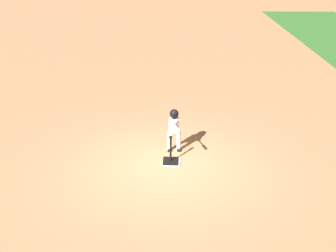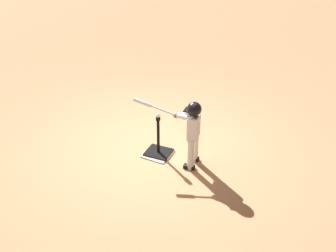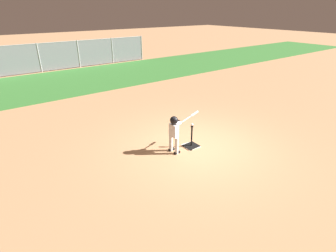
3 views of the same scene
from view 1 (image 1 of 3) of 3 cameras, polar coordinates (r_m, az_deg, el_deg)
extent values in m
plane|color=#AD7F56|center=(9.55, -0.37, -5.72)|extent=(90.00, 90.00, 0.00)
cube|color=white|center=(9.69, 0.51, -5.22)|extent=(0.47, 0.47, 0.02)
cube|color=black|center=(9.69, 0.38, -5.15)|extent=(0.42, 0.38, 0.04)
cylinder|color=black|center=(9.53, 0.38, -3.43)|extent=(0.05, 0.05, 0.61)
cylinder|color=black|center=(9.39, 0.39, -1.62)|extent=(0.08, 0.08, 0.05)
cylinder|color=silver|center=(10.15, 1.57, -2.21)|extent=(0.12, 0.12, 0.52)
cube|color=black|center=(10.24, 1.56, -3.41)|extent=(0.19, 0.11, 0.06)
cylinder|color=silver|center=(10.14, 0.17, -2.24)|extent=(0.12, 0.12, 0.52)
cube|color=black|center=(10.22, 0.18, -3.44)|extent=(0.19, 0.11, 0.06)
cube|color=silver|center=(9.96, 0.89, 0.10)|extent=(0.17, 0.28, 0.38)
sphere|color=#936B4C|center=(9.84, 0.90, 1.72)|extent=(0.20, 0.20, 0.20)
sphere|color=black|center=(9.83, 0.90, 1.79)|extent=(0.23, 0.23, 0.23)
cube|color=black|center=(9.76, 0.93, 1.42)|extent=(0.13, 0.18, 0.01)
cylinder|color=silver|center=(9.76, 1.19, 0.71)|extent=(0.32, 0.14, 0.11)
cylinder|color=silver|center=(9.75, 0.69, 0.70)|extent=(0.32, 0.19, 0.11)
sphere|color=#936B4C|center=(9.63, 0.99, 0.28)|extent=(0.10, 0.10, 0.10)
cylinder|color=silver|center=(9.29, 1.11, -0.11)|extent=(0.69, 0.09, 0.19)
cylinder|color=silver|center=(9.06, 1.20, -0.37)|extent=(0.31, 0.09, 0.13)
cylinder|color=black|center=(9.65, 0.98, 0.30)|extent=(0.03, 0.05, 0.05)
sphere|color=white|center=(9.36, 0.39, -1.28)|extent=(0.07, 0.07, 0.07)
camera|label=2|loc=(12.63, 31.01, 19.26)|focal=50.00mm
camera|label=3|loc=(14.45, -21.33, 19.08)|focal=28.00mm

